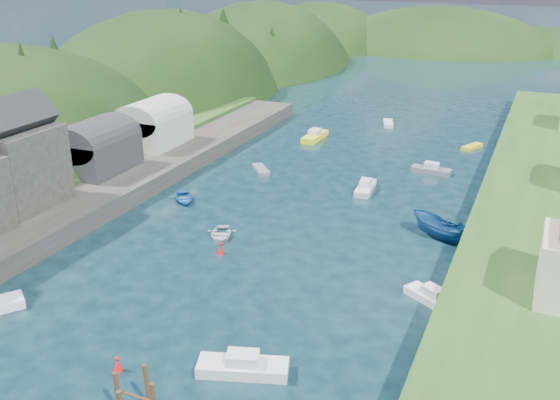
% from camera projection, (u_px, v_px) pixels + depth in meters
% --- Properties ---
extents(ground, '(600.00, 600.00, 0.00)m').
position_uv_depth(ground, '(348.00, 171.00, 80.45)').
color(ground, black).
rests_on(ground, ground).
extents(hillside_left, '(44.00, 245.56, 52.00)m').
position_uv_depth(hillside_left, '(164.00, 142.00, 121.38)').
color(hillside_left, black).
rests_on(hillside_left, ground).
extents(far_hills, '(103.00, 68.00, 44.00)m').
position_uv_depth(far_hills, '(474.00, 84.00, 189.73)').
color(far_hills, black).
rests_on(far_hills, ground).
extents(hill_trees, '(91.99, 146.91, 11.99)m').
position_uv_depth(hill_trees, '(387.00, 67.00, 89.34)').
color(hill_trees, black).
rests_on(hill_trees, ground).
extents(quay_left, '(12.00, 110.00, 2.00)m').
position_uv_depth(quay_left, '(33.00, 219.00, 63.38)').
color(quay_left, '#2D2B28').
rests_on(quay_left, ground).
extents(boat_sheds, '(7.00, 21.00, 7.50)m').
position_uv_depth(boat_sheds, '(126.00, 131.00, 78.75)').
color(boat_sheds, '#2D2D30').
rests_on(boat_sheds, quay_left).
extents(terrace_right, '(16.00, 120.00, 2.40)m').
position_uv_depth(terrace_right, '(557.00, 222.00, 62.23)').
color(terrace_right, '#234719').
rests_on(terrace_right, ground).
extents(channel_buoy_near, '(0.70, 0.70, 1.10)m').
position_uv_depth(channel_buoy_near, '(118.00, 364.00, 41.88)').
color(channel_buoy_near, red).
rests_on(channel_buoy_near, ground).
extents(channel_buoy_far, '(0.70, 0.70, 1.10)m').
position_uv_depth(channel_buoy_far, '(220.00, 249.00, 58.18)').
color(channel_buoy_far, red).
rests_on(channel_buoy_far, ground).
extents(moored_boats, '(36.87, 91.06, 2.41)m').
position_uv_depth(moored_boats, '(234.00, 264.00, 55.00)').
color(moored_boats, silver).
rests_on(moored_boats, ground).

